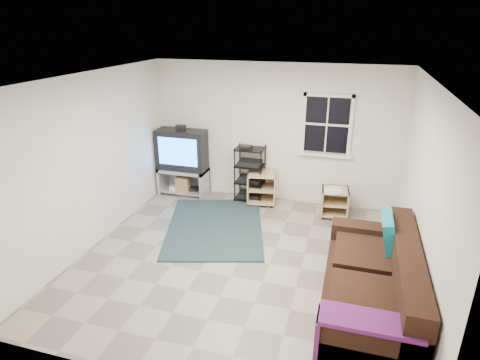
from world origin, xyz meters
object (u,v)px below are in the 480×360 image
(av_rack, at_px, (250,177))
(sofa, at_px, (372,290))
(side_table_left, at_px, (262,186))
(side_table_right, at_px, (334,200))
(tv_unit, at_px, (183,157))

(av_rack, distance_m, sofa, 3.59)
(side_table_left, xyz_separation_m, sofa, (1.97, -2.80, 0.04))
(side_table_right, bearing_deg, av_rack, 172.37)
(tv_unit, bearing_deg, av_rack, 1.89)
(av_rack, height_order, side_table_right, av_rack)
(side_table_left, xyz_separation_m, side_table_right, (1.37, -0.20, -0.03))
(tv_unit, xyz_separation_m, side_table_left, (1.61, 0.02, -0.45))
(side_table_right, distance_m, sofa, 2.68)
(tv_unit, relative_size, side_table_left, 2.31)
(side_table_right, xyz_separation_m, sofa, (0.60, -2.61, 0.07))
(side_table_left, relative_size, sofa, 0.27)
(tv_unit, distance_m, side_table_left, 1.67)
(tv_unit, relative_size, av_rack, 1.30)
(av_rack, distance_m, side_table_right, 1.64)
(side_table_left, bearing_deg, av_rack, 175.12)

